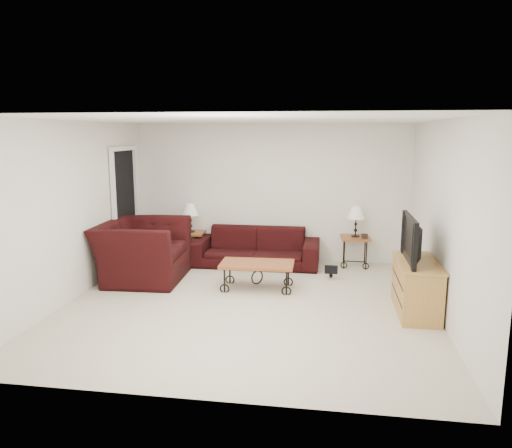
{
  "coord_description": "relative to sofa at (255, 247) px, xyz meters",
  "views": [
    {
      "loc": [
        1.09,
        -6.35,
        2.34
      ],
      "look_at": [
        0.0,
        0.7,
        1.0
      ],
      "focal_mm": 34.28,
      "sensor_mm": 36.0,
      "label": 1
    }
  ],
  "objects": [
    {
      "name": "ground",
      "position": [
        0.22,
        -2.02,
        -0.33
      ],
      "size": [
        5.0,
        5.0,
        0.0
      ],
      "primitive_type": "plane",
      "color": "#BAB39F",
      "rests_on": "ground"
    },
    {
      "name": "wall_back",
      "position": [
        0.22,
        0.48,
        0.92
      ],
      "size": [
        5.0,
        0.02,
        2.5
      ],
      "primitive_type": "cube",
      "color": "silver",
      "rests_on": "ground"
    },
    {
      "name": "wall_front",
      "position": [
        0.22,
        -4.52,
        0.92
      ],
      "size": [
        5.0,
        0.02,
        2.5
      ],
      "primitive_type": "cube",
      "color": "silver",
      "rests_on": "ground"
    },
    {
      "name": "wall_left",
      "position": [
        -2.28,
        -2.02,
        0.92
      ],
      "size": [
        0.02,
        5.0,
        2.5
      ],
      "primitive_type": "cube",
      "color": "silver",
      "rests_on": "ground"
    },
    {
      "name": "wall_right",
      "position": [
        2.72,
        -2.02,
        0.92
      ],
      "size": [
        0.02,
        5.0,
        2.5
      ],
      "primitive_type": "cube",
      "color": "silver",
      "rests_on": "ground"
    },
    {
      "name": "ceiling",
      "position": [
        0.22,
        -2.02,
        2.17
      ],
      "size": [
        5.0,
        5.0,
        0.0
      ],
      "primitive_type": "plane",
      "color": "white",
      "rests_on": "wall_back"
    },
    {
      "name": "doorway",
      "position": [
        -2.25,
        -0.37,
        0.69
      ],
      "size": [
        0.08,
        0.94,
        2.04
      ],
      "primitive_type": "cube",
      "color": "black",
      "rests_on": "ground"
    },
    {
      "name": "sofa",
      "position": [
        0.0,
        0.0,
        0.0
      ],
      "size": [
        2.26,
        0.88,
        0.66
      ],
      "primitive_type": "imported",
      "color": "black",
      "rests_on": "ground"
    },
    {
      "name": "side_table_left",
      "position": [
        -1.23,
        0.18,
        -0.07
      ],
      "size": [
        0.52,
        0.52,
        0.53
      ],
      "primitive_type": "cube",
      "rotation": [
        0.0,
        0.0,
        0.08
      ],
      "color": "brown",
      "rests_on": "ground"
    },
    {
      "name": "side_table_right",
      "position": [
        1.75,
        0.18,
        -0.06
      ],
      "size": [
        0.52,
        0.52,
        0.54
      ],
      "primitive_type": "cube",
      "rotation": [
        0.0,
        0.0,
        0.05
      ],
      "color": "brown",
      "rests_on": "ground"
    },
    {
      "name": "lamp_left",
      "position": [
        -1.23,
        0.18,
        0.46
      ],
      "size": [
        0.32,
        0.32,
        0.53
      ],
      "primitive_type": null,
      "rotation": [
        0.0,
        0.0,
        0.08
      ],
      "color": "black",
      "rests_on": "side_table_left"
    },
    {
      "name": "lamp_right",
      "position": [
        1.75,
        0.18,
        0.48
      ],
      "size": [
        0.32,
        0.32,
        0.54
      ],
      "primitive_type": null,
      "rotation": [
        0.0,
        0.0,
        0.05
      ],
      "color": "black",
      "rests_on": "side_table_right"
    },
    {
      "name": "photo_frame_left",
      "position": [
        -1.38,
        0.03,
        0.24
      ],
      "size": [
        0.11,
        0.04,
        0.09
      ],
      "primitive_type": "cube",
      "rotation": [
        0.0,
        0.0,
        0.26
      ],
      "color": "black",
      "rests_on": "side_table_left"
    },
    {
      "name": "photo_frame_right",
      "position": [
        1.9,
        0.03,
        0.25
      ],
      "size": [
        0.11,
        0.03,
        0.09
      ],
      "primitive_type": "cube",
      "rotation": [
        0.0,
        0.0,
        -0.16
      ],
      "color": "black",
      "rests_on": "side_table_right"
    },
    {
      "name": "coffee_table",
      "position": [
        0.24,
        -1.34,
        -0.12
      ],
      "size": [
        1.11,
        0.62,
        0.41
      ],
      "primitive_type": "cube",
      "rotation": [
        0.0,
        0.0,
        0.03
      ],
      "color": "brown",
      "rests_on": "ground"
    },
    {
      "name": "armchair",
      "position": [
        -1.66,
        -1.11,
        0.14
      ],
      "size": [
        1.33,
        1.51,
        0.94
      ],
      "primitive_type": "imported",
      "rotation": [
        0.0,
        0.0,
        1.62
      ],
      "color": "black",
      "rests_on": "ground"
    },
    {
      "name": "throw_pillow",
      "position": [
        -1.51,
        -1.16,
        0.19
      ],
      "size": [
        0.13,
        0.43,
        0.43
      ],
      "primitive_type": "cube",
      "rotation": [
        0.0,
        0.0,
        1.62
      ],
      "color": "orange",
      "rests_on": "armchair"
    },
    {
      "name": "tv_stand",
      "position": [
        2.45,
        -1.99,
        0.02
      ],
      "size": [
        0.48,
        1.16,
        0.69
      ],
      "primitive_type": "cube",
      "color": "tan",
      "rests_on": "ground"
    },
    {
      "name": "television",
      "position": [
        2.43,
        -1.99,
        0.66
      ],
      "size": [
        0.14,
        1.03,
        0.6
      ],
      "primitive_type": "imported",
      "rotation": [
        0.0,
        0.0,
        -1.57
      ],
      "color": "black",
      "rests_on": "tv_stand"
    },
    {
      "name": "backpack",
      "position": [
        1.35,
        -0.58,
        -0.12
      ],
      "size": [
        0.36,
        0.31,
        0.41
      ],
      "primitive_type": "ellipsoid",
      "rotation": [
        0.0,
        0.0,
        0.21
      ],
      "color": "black",
      "rests_on": "ground"
    }
  ]
}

